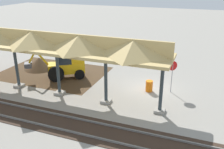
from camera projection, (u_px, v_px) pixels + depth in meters
name	position (u px, v px, depth m)	size (l,w,h in m)	color
ground_plane	(148.00, 89.00, 20.60)	(120.00, 120.00, 0.00)	gray
dirt_work_zone	(53.00, 73.00, 24.04)	(9.85, 7.00, 0.01)	#4C3823
platform_canopy	(55.00, 42.00, 18.13)	(16.97, 3.20, 4.90)	#9E998E
rail_tracks	(120.00, 136.00, 14.38)	(60.00, 2.58, 0.15)	slate
stop_sign	(172.00, 70.00, 19.34)	(0.61, 0.50, 2.59)	gray
backhoe	(65.00, 65.00, 22.38)	(4.84, 3.90, 2.82)	#EAB214
dirt_mound	(40.00, 68.00, 25.22)	(6.31, 6.31, 2.23)	#4C3823
traffic_barrel	(149.00, 86.00, 19.96)	(0.56, 0.56, 0.90)	orange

